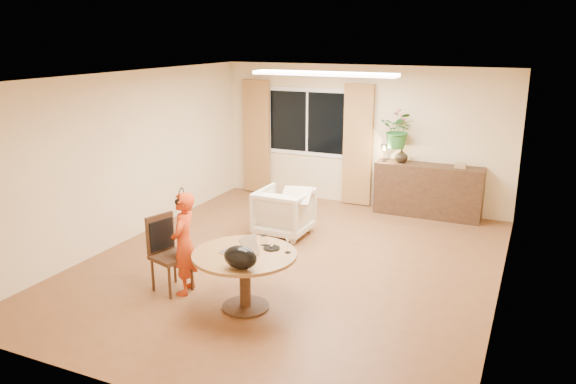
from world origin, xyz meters
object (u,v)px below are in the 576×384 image
object	(u,v)px
child	(184,243)
sideboard	(428,191)
armchair	(284,212)
dining_table	(245,265)
dining_chair	(171,255)

from	to	relation	value
child	sideboard	distance (m)	4.85
child	armchair	size ratio (longest dim) A/B	1.55
dining_table	child	distance (m)	0.90
sideboard	child	bearing A→B (deg)	-116.34
sideboard	dining_table	bearing A→B (deg)	-105.96
child	sideboard	size ratio (longest dim) A/B	0.70
dining_table	dining_chair	size ratio (longest dim) A/B	1.26
armchair	sideboard	world-z (taller)	sideboard
child	armchair	world-z (taller)	child
dining_chair	dining_table	bearing A→B (deg)	15.15
dining_table	sideboard	bearing A→B (deg)	74.04
dining_table	child	xyz separation A→B (m)	(-0.89, 0.07, 0.10)
dining_chair	child	xyz separation A→B (m)	(0.17, 0.04, 0.16)
dining_chair	sideboard	distance (m)	4.96
armchair	dining_table	bearing A→B (deg)	105.54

